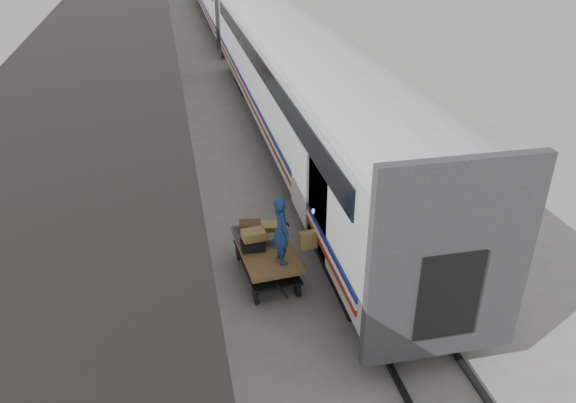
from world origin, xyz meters
The scene contains 7 objects.
ground centered at (0.00, 0.00, 0.00)m, with size 160.00×160.00×0.00m, color slate.
rails centered at (3.20, 34.00, 0.06)m, with size 1.54×150.00×0.12m.
baggage_cart centered at (0.63, 0.08, 0.65)m, with size 1.44×2.49×0.86m.
suitcase_stack centered at (0.46, 0.44, 1.04)m, with size 1.23×1.17×0.46m.
luggage_tug centered at (-1.35, 18.62, 0.69)m, with size 1.17×1.77×1.50m.
porter centered at (0.88, -0.57, 1.68)m, with size 0.60×0.39×1.65m, color navy.
pedestrian centered at (-1.53, 16.97, 0.75)m, with size 0.88×0.37×1.50m, color black.
Camera 1 is at (-1.25, -11.19, 8.17)m, focal length 35.00 mm.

